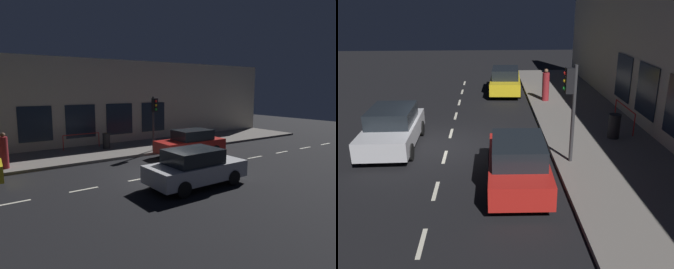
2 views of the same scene
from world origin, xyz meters
TOP-DOWN VIEW (x-y plane):
  - ground_plane at (0.00, 0.00)m, footprint 60.00×60.00m
  - sidewalk at (6.25, 0.00)m, footprint 4.50×32.00m
  - building_facade at (8.80, 0.00)m, footprint 0.65×32.00m
  - lane_centre_line at (0.00, -1.00)m, footprint 0.12×27.20m
  - traffic_light at (4.42, -1.89)m, footprint 0.48×0.32m
  - parked_car_0 at (-2.12, 0.13)m, footprint 2.02×4.33m
  - parked_car_1 at (2.56, -3.34)m, footprint 1.96×4.25m
  - parked_car_2 at (2.75, 9.05)m, footprint 2.09×4.67m
  - pedestrian_0 at (4.90, 6.49)m, footprint 0.52×0.52m
  - trash_bin at (6.82, 0.33)m, footprint 0.50×0.50m
  - red_railing at (7.71, 1.68)m, footprint 0.05×2.43m

SIDE VIEW (x-z plane):
  - ground_plane at x=0.00m, z-range 0.00..0.00m
  - lane_centre_line at x=0.00m, z-range 0.00..0.01m
  - sidewalk at x=6.25m, z-range 0.00..0.15m
  - trash_bin at x=6.82m, z-range 0.15..1.16m
  - parked_car_1 at x=2.56m, z-range 0.00..1.58m
  - parked_car_0 at x=-2.12m, z-range 0.00..1.58m
  - parked_car_2 at x=2.75m, z-range 0.00..1.58m
  - red_railing at x=7.71m, z-range 0.40..1.38m
  - pedestrian_0 at x=4.90m, z-range 0.08..1.87m
  - traffic_light at x=4.42m, z-range 0.84..4.24m
  - building_facade at x=8.80m, z-range -0.01..6.08m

